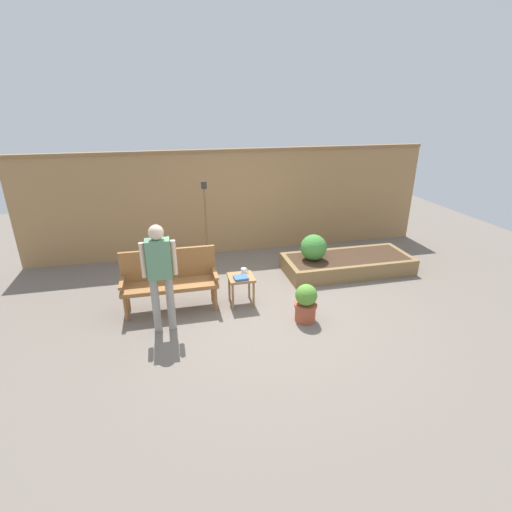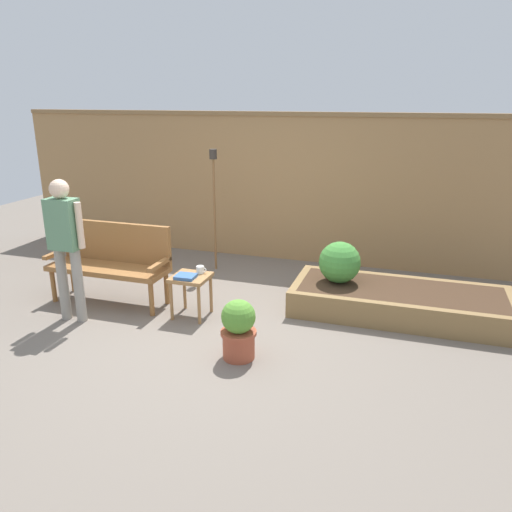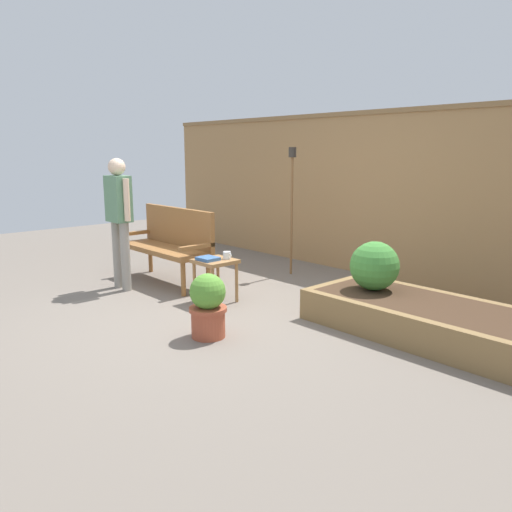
{
  "view_description": "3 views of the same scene",
  "coord_description": "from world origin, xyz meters",
  "views": [
    {
      "loc": [
        -1.34,
        -5.07,
        3.02
      ],
      "look_at": [
        -0.04,
        0.39,
        0.74
      ],
      "focal_mm": 26.68,
      "sensor_mm": 36.0,
      "label": 1
    },
    {
      "loc": [
        1.94,
        -4.42,
        2.36
      ],
      "look_at": [
        0.36,
        0.47,
        0.7
      ],
      "focal_mm": 34.87,
      "sensor_mm": 36.0,
      "label": 2
    },
    {
      "loc": [
        4.0,
        -3.1,
        1.64
      ],
      "look_at": [
        0.09,
        0.47,
        0.55
      ],
      "focal_mm": 35.85,
      "sensor_mm": 36.0,
      "label": 3
    }
  ],
  "objects": [
    {
      "name": "ground_plane",
      "position": [
        0.0,
        0.0,
        0.0
      ],
      "size": [
        14.0,
        14.0,
        0.0
      ],
      "primitive_type": "plane",
      "color": "#70665B"
    },
    {
      "name": "book_on_table",
      "position": [
        -0.34,
        0.16,
        0.5
      ],
      "size": [
        0.22,
        0.2,
        0.04
      ],
      "primitive_type": "cube",
      "rotation": [
        0.0,
        0.0,
        0.04
      ],
      "color": "#38609E",
      "rests_on": "side_table"
    },
    {
      "name": "side_table",
      "position": [
        -0.32,
        0.24,
        0.4
      ],
      "size": [
        0.4,
        0.4,
        0.48
      ],
      "color": "#9E7042",
      "rests_on": "ground_plane"
    },
    {
      "name": "cup_on_table",
      "position": [
        -0.25,
        0.35,
        0.52
      ],
      "size": [
        0.12,
        0.09,
        0.08
      ],
      "color": "white",
      "rests_on": "side_table"
    },
    {
      "name": "person_by_bench",
      "position": [
        -1.52,
        -0.25,
        0.93
      ],
      "size": [
        0.47,
        0.2,
        1.56
      ],
      "color": "gray",
      "rests_on": "ground_plane"
    },
    {
      "name": "raised_planter_bed",
      "position": [
        1.89,
        1.01,
        0.15
      ],
      "size": [
        2.4,
        1.0,
        0.3
      ],
      "color": "olive",
      "rests_on": "ground_plane"
    },
    {
      "name": "fence_back",
      "position": [
        0.0,
        2.6,
        1.09
      ],
      "size": [
        8.4,
        0.14,
        2.16
      ],
      "color": "#A37A4C",
      "rests_on": "ground_plane"
    },
    {
      "name": "potted_boxwood",
      "position": [
        0.5,
        -0.48,
        0.3
      ],
      "size": [
        0.34,
        0.34,
        0.58
      ],
      "color": "#A84C33",
      "rests_on": "ground_plane"
    },
    {
      "name": "garden_bench",
      "position": [
        -1.41,
        0.39,
        0.54
      ],
      "size": [
        1.44,
        0.48,
        0.94
      ],
      "color": "#936033",
      "rests_on": "ground_plane"
    },
    {
      "name": "shrub_near_bench",
      "position": [
        1.2,
        1.03,
        0.54
      ],
      "size": [
        0.48,
        0.48,
        0.48
      ],
      "color": "brown",
      "rests_on": "raised_planter_bed"
    },
    {
      "name": "tiki_torch",
      "position": [
        -0.67,
        1.81,
        1.16
      ],
      "size": [
        0.1,
        0.1,
        1.69
      ],
      "color": "brown",
      "rests_on": "ground_plane"
    }
  ]
}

